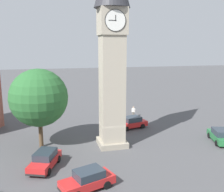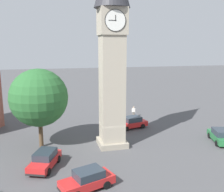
% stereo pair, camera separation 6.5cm
% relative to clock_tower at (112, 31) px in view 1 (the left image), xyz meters
% --- Properties ---
extents(ground_plane, '(200.00, 200.00, 0.00)m').
position_rel_clock_tower_xyz_m(ground_plane, '(-0.00, -0.00, -12.11)').
color(ground_plane, '#4C4C4F').
extents(clock_tower, '(3.62, 3.62, 20.71)m').
position_rel_clock_tower_xyz_m(clock_tower, '(0.00, 0.00, 0.00)').
color(clock_tower, gray).
rests_on(clock_tower, ground).
extents(car_blue_kerb, '(3.09, 4.46, 1.53)m').
position_rel_clock_tower_xyz_m(car_blue_kerb, '(7.03, 3.70, -11.35)').
color(car_blue_kerb, red).
rests_on(car_blue_kerb, ground).
extents(car_silver_kerb, '(4.40, 2.57, 1.53)m').
position_rel_clock_tower_xyz_m(car_silver_kerb, '(-3.92, -5.11, -11.35)').
color(car_silver_kerb, red).
rests_on(car_silver_kerb, ground).
extents(car_red_corner, '(2.78, 4.44, 1.53)m').
position_rel_clock_tower_xyz_m(car_red_corner, '(-12.04, 2.09, -11.35)').
color(car_red_corner, '#236B38').
rests_on(car_red_corner, ground).
extents(car_white_side, '(4.46, 2.98, 1.53)m').
position_rel_clock_tower_xyz_m(car_white_side, '(3.86, 8.01, -11.35)').
color(car_white_side, red).
rests_on(car_white_side, ground).
extents(pedestrian, '(0.52, 0.35, 1.69)m').
position_rel_clock_tower_xyz_m(pedestrian, '(-5.84, -10.06, -11.10)').
color(pedestrian, '#706656').
rests_on(pedestrian, ground).
extents(tree, '(6.04, 6.04, 8.42)m').
position_rel_clock_tower_xyz_m(tree, '(7.48, -1.33, -6.72)').
color(tree, brown).
rests_on(tree, ground).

